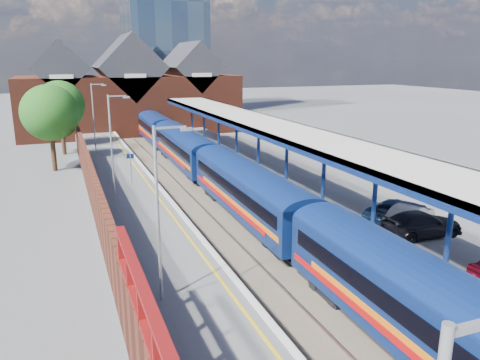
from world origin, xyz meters
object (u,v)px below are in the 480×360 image
at_px(platform_sign, 131,164).
at_px(parked_car_silver, 410,216).
at_px(lamp_post_d, 95,114).
at_px(parked_car_dark, 421,224).
at_px(train, 211,163).
at_px(lamp_post_c, 113,139).
at_px(parked_car_blue, 397,210).
at_px(lamp_post_b, 161,204).

height_order(platform_sign, parked_car_silver, platform_sign).
relative_size(lamp_post_d, parked_car_dark, 1.49).
bearing_deg(parked_car_silver, lamp_post_d, 1.63).
xyz_separation_m(train, lamp_post_c, (-7.86, -2.55, 2.87)).
height_order(train, lamp_post_c, lamp_post_c).
bearing_deg(parked_car_blue, parked_car_dark, 149.25).
height_order(train, lamp_post_b, lamp_post_b).
bearing_deg(train, lamp_post_d, 120.29).
relative_size(train, lamp_post_d, 9.42).
distance_m(lamp_post_d, parked_car_silver, 32.53).
bearing_deg(train, parked_car_blue, -63.77).
xyz_separation_m(platform_sign, parked_car_dark, (13.08, -16.13, -1.01)).
bearing_deg(parked_car_dark, parked_car_blue, -8.53).
bearing_deg(lamp_post_c, parked_car_silver, -40.60).
xyz_separation_m(parked_car_silver, parked_car_dark, (-0.42, -1.39, 0.02)).
height_order(lamp_post_b, lamp_post_c, same).
xyz_separation_m(lamp_post_b, parked_car_silver, (14.86, 3.26, -3.33)).
relative_size(lamp_post_c, parked_car_dark, 1.49).
relative_size(lamp_post_d, platform_sign, 2.80).
distance_m(lamp_post_b, parked_car_silver, 15.58).
xyz_separation_m(lamp_post_b, parked_car_dark, (14.44, 1.87, -3.31)).
bearing_deg(train, parked_car_dark, -68.45).
height_order(lamp_post_b, parked_car_blue, lamp_post_b).
bearing_deg(parked_car_silver, lamp_post_b, 76.66).
bearing_deg(lamp_post_b, platform_sign, 85.67).
xyz_separation_m(train, parked_car_silver, (7.01, -15.29, -0.46)).
height_order(lamp_post_d, platform_sign, lamp_post_d).
xyz_separation_m(lamp_post_b, lamp_post_d, (0.00, 32.00, 0.00)).
relative_size(lamp_post_c, parked_car_blue, 1.50).
distance_m(train, lamp_post_c, 8.74).
distance_m(lamp_post_c, parked_car_silver, 19.86).
distance_m(parked_car_silver, parked_car_dark, 1.46).
relative_size(parked_car_dark, parked_car_blue, 1.01).
xyz_separation_m(lamp_post_b, parked_car_blue, (14.86, 4.33, -3.34)).
bearing_deg(parked_car_blue, parked_car_silver, 158.86).
relative_size(train, lamp_post_c, 9.42).
bearing_deg(lamp_post_c, train, 18.00).
relative_size(train, platform_sign, 26.37).
bearing_deg(train, parked_car_silver, -65.38).
bearing_deg(platform_sign, lamp_post_c, -124.26).
relative_size(train, parked_car_blue, 14.15).
distance_m(train, parked_car_dark, 17.95).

